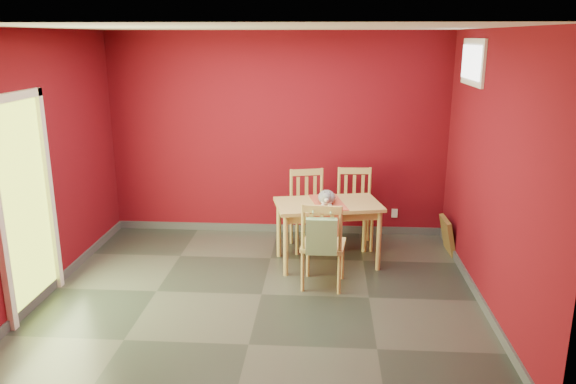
# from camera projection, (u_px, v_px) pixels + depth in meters

# --- Properties ---
(ground) EXTENTS (4.50, 4.50, 0.00)m
(ground) POSITION_uv_depth(u_px,v_px,m) (261.00, 294.00, 5.90)
(ground) COLOR #2D342D
(ground) RESTS_ON ground
(room_shell) EXTENTS (4.50, 4.50, 4.50)m
(room_shell) POSITION_uv_depth(u_px,v_px,m) (261.00, 290.00, 5.89)
(room_shell) COLOR #5D0912
(room_shell) RESTS_ON ground
(doorway) EXTENTS (0.06, 1.01, 2.13)m
(doorway) POSITION_uv_depth(u_px,v_px,m) (24.00, 198.00, 5.36)
(doorway) COLOR #B7D838
(doorway) RESTS_ON ground
(window) EXTENTS (0.05, 0.90, 0.50)m
(window) POSITION_uv_depth(u_px,v_px,m) (473.00, 62.00, 6.09)
(window) COLOR white
(window) RESTS_ON room_shell
(outlet_plate) EXTENTS (0.08, 0.02, 0.12)m
(outlet_plate) POSITION_uv_depth(u_px,v_px,m) (395.00, 213.00, 7.63)
(outlet_plate) COLOR silver
(outlet_plate) RESTS_ON room_shell
(dining_table) EXTENTS (1.32, 0.94, 0.75)m
(dining_table) POSITION_uv_depth(u_px,v_px,m) (328.00, 210.00, 6.55)
(dining_table) COLOR tan
(dining_table) RESTS_ON ground
(table_runner) EXTENTS (0.47, 0.76, 0.35)m
(table_runner) POSITION_uv_depth(u_px,v_px,m) (328.00, 210.00, 6.43)
(table_runner) COLOR #B74B34
(table_runner) RESTS_ON dining_table
(chair_far_left) EXTENTS (0.56, 0.56, 0.99)m
(chair_far_left) POSITION_uv_depth(u_px,v_px,m) (309.00, 209.00, 7.12)
(chair_far_left) COLOR tan
(chair_far_left) RESTS_ON ground
(chair_far_right) EXTENTS (0.48, 0.48, 0.99)m
(chair_far_right) POSITION_uv_depth(u_px,v_px,m) (355.00, 207.00, 7.19)
(chair_far_right) COLOR tan
(chair_far_right) RESTS_ON ground
(chair_near) EXTENTS (0.50, 0.50, 0.97)m
(chair_near) POSITION_uv_depth(u_px,v_px,m) (323.00, 244.00, 5.96)
(chair_near) COLOR tan
(chair_near) RESTS_ON ground
(tote_bag) EXTENTS (0.32, 0.19, 0.45)m
(tote_bag) POSITION_uv_depth(u_px,v_px,m) (321.00, 236.00, 5.70)
(tote_bag) COLOR #76A56D
(tote_bag) RESTS_ON chair_near
(cat) EXTENTS (0.30, 0.45, 0.21)m
(cat) POSITION_uv_depth(u_px,v_px,m) (327.00, 195.00, 6.49)
(cat) COLOR slate
(cat) RESTS_ON table_runner
(picture_frame) EXTENTS (0.16, 0.44, 0.44)m
(picture_frame) POSITION_uv_depth(u_px,v_px,m) (447.00, 235.00, 7.01)
(picture_frame) COLOR brown
(picture_frame) RESTS_ON ground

